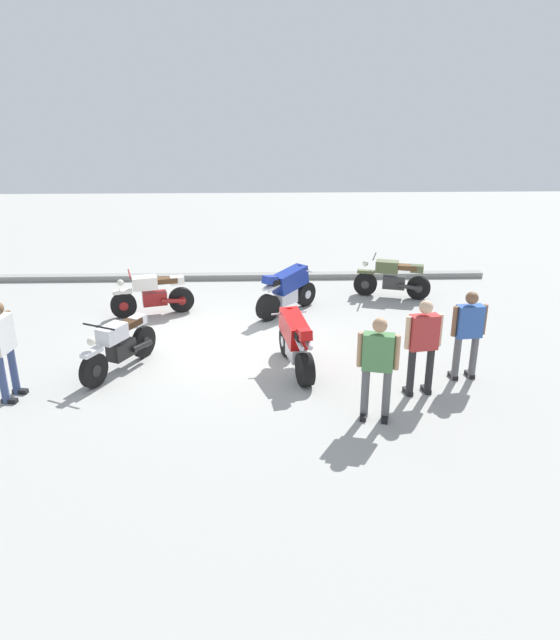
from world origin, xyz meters
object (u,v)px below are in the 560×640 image
Objects in this scene: motorcycle_blue_sportbike at (288,289)px; person_in_blue_shirt at (468,330)px; motorcycle_red_sportbike at (295,340)px; person_in_green_shirt at (378,362)px; person_in_red_shirt at (423,341)px; motorcycle_olive_vintage at (393,279)px; person_in_white_shirt at (3,344)px; motorcycle_silver_cruiser at (120,345)px; motorcycle_cream_vintage at (153,295)px.

person_in_blue_shirt reaches higher than motorcycle_blue_sportbike.
motorcycle_red_sportbike is 1.12× the size of person_in_green_shirt.
motorcycle_olive_vintage is at bearing -16.85° from person_in_red_shirt.
person_in_red_shirt is (7.09, -0.08, -0.02)m from person_in_white_shirt.
motorcycle_red_sportbike is 1.01× the size of motorcycle_silver_cruiser.
motorcycle_blue_sportbike is 4.78m from person_in_red_shirt.
person_in_red_shirt is at bearing 144.46° from person_in_green_shirt.
person_in_green_shirt is (-1.53, -6.10, 0.51)m from motorcycle_olive_vintage.
motorcycle_cream_vintage is 1.14× the size of person_in_blue_shirt.
person_in_blue_shirt is (0.97, 0.59, -0.04)m from person_in_red_shirt.
motorcycle_silver_cruiser is at bearing 40.74° from person_in_white_shirt.
person_in_green_shirt is 1.03× the size of person_in_blue_shirt.
motorcycle_silver_cruiser is at bearing 177.75° from motorcycle_blue_sportbike.
person_in_green_shirt is at bearing 91.82° from motorcycle_olive_vintage.
person_in_white_shirt reaches higher than person_in_blue_shirt.
motorcycle_cream_vintage is 1.09× the size of person_in_white_shirt.
person_in_blue_shirt is (1.89, 1.37, -0.03)m from person_in_green_shirt.
person_in_green_shirt is (1.19, -1.89, 0.40)m from motorcycle_red_sportbike.
motorcycle_silver_cruiser is 4.91m from person_in_green_shirt.
person_in_blue_shirt is (6.38, -0.54, 0.44)m from motorcycle_silver_cruiser.
person_in_green_shirt is (4.39, -4.99, 0.51)m from motorcycle_cream_vintage.
motorcycle_olive_vintage is 1.14× the size of person_in_blue_shirt.
motorcycle_cream_vintage is at bearing -124.77° from person_in_green_shirt.
person_in_green_shirt reaches higher than motorcycle_red_sportbike.
motorcycle_cream_vintage is at bearing -155.27° from motorcycle_silver_cruiser.
person_in_white_shirt reaches higher than motorcycle_red_sportbike.
motorcycle_silver_cruiser is 1.11× the size of person_in_green_shirt.
motorcycle_silver_cruiser is (-3.30, 0.02, -0.07)m from motorcycle_red_sportbike.
motorcycle_blue_sportbike is 6.51m from person_in_white_shirt.
person_in_red_shirt is at bearing 8.12° from person_in_white_shirt.
person_in_green_shirt reaches higher than motorcycle_cream_vintage.
motorcycle_silver_cruiser is 5.55m from person_in_red_shirt.
motorcycle_olive_vintage is 1.11× the size of person_in_green_shirt.
motorcycle_silver_cruiser is 3.08m from motorcycle_cream_vintage.
motorcycle_olive_vintage is at bearing 43.00° from person_in_white_shirt.
person_in_blue_shirt is at bearing 111.90° from motorcycle_silver_cruiser.
motorcycle_cream_vintage is at bearing 33.83° from motorcycle_red_sportbike.
person_in_green_shirt reaches higher than motorcycle_silver_cruiser.
person_in_blue_shirt is (3.09, -3.68, 0.37)m from motorcycle_blue_sportbike.
motorcycle_red_sportbike is 3.15m from person_in_blue_shirt.
person_in_white_shirt is 1.01× the size of person_in_red_shirt.
motorcycle_cream_vintage is 1.10× the size of person_in_red_shirt.
motorcycle_cream_vintage is 7.26m from person_in_blue_shirt.
motorcycle_cream_vintage is 6.66m from person_in_green_shirt.
motorcycle_blue_sportbike is 0.87× the size of person_in_white_shirt.
person_in_white_shirt is (-4.97, -1.02, 0.43)m from motorcycle_red_sportbike.
motorcycle_olive_vintage is 4.77m from person_in_blue_shirt.
person_in_green_shirt is (1.20, -5.05, 0.40)m from motorcycle_blue_sportbike.
motorcycle_cream_vintage is at bearing 52.31° from person_in_blue_shirt.
motorcycle_olive_vintage is 1.00× the size of motorcycle_silver_cruiser.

